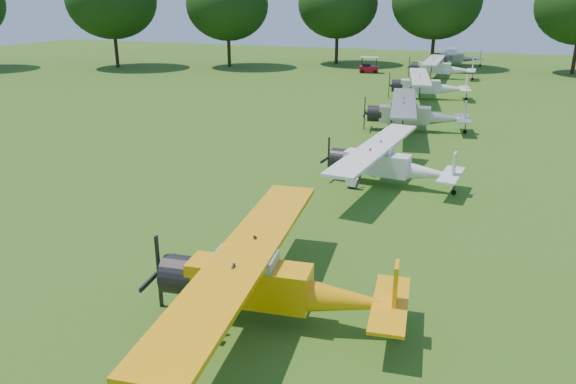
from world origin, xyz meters
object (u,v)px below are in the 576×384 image
Objects in this scene: aircraft_2 at (268,279)px; aircraft_7 at (456,56)px; aircraft_6 at (440,66)px; golf_cart at (369,68)px; aircraft_3 at (387,161)px; aircraft_5 at (426,84)px; aircraft_4 at (413,112)px.

aircraft_2 is 1.12× the size of aircraft_7.
golf_cart is at bearing 165.25° from aircraft_6.
aircraft_5 is at bearing 98.50° from aircraft_3.
aircraft_2 is 38.53m from aircraft_5.
aircraft_2 is 52.36m from aircraft_6.
aircraft_3 is 0.93× the size of aircraft_5.
aircraft_4 is at bearing -88.69° from aircraft_6.
aircraft_7 is at bearing 83.93° from aircraft_2.
aircraft_4 reaches higher than golf_cart.
aircraft_7 is (0.27, 27.55, -0.12)m from aircraft_5.
aircraft_5 is at bearing -89.66° from aircraft_6.
aircraft_6 is 1.12× the size of aircraft_7.
aircraft_2 reaches higher than aircraft_5.
aircraft_2 is at bearing -87.89° from aircraft_3.
aircraft_3 is at bearing -94.13° from aircraft_7.
aircraft_5 is 27.55m from aircraft_7.
aircraft_4 is 1.10× the size of aircraft_7.
aircraft_4 is 13.17m from aircraft_5.
aircraft_7 is (0.61, 13.73, -0.15)m from aircraft_6.
aircraft_5 reaches higher than aircraft_3.
aircraft_3 reaches higher than aircraft_7.
aircraft_6 is (-1.70, 39.08, 0.12)m from aircraft_3.
aircraft_3 is at bearing -96.89° from aircraft_5.
aircraft_2 is 1.03× the size of aircraft_4.
aircraft_4 is 4.81× the size of golf_cart.
aircraft_6 reaches higher than aircraft_7.
aircraft_3 reaches higher than golf_cart.
aircraft_3 is 25.29m from aircraft_5.
golf_cart is at bearing 108.97° from aircraft_5.
aircraft_2 is 1.01× the size of aircraft_6.
aircraft_3 is 52.82m from aircraft_7.
aircraft_7 is at bearing 81.70° from aircraft_4.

